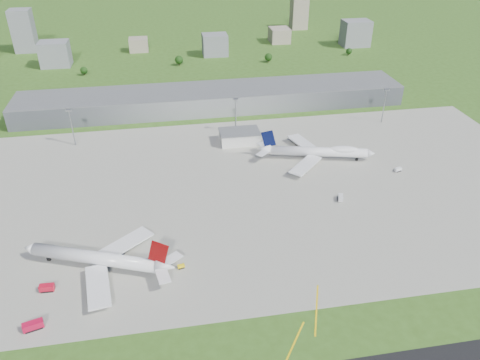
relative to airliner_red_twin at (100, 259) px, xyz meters
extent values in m
plane|color=#35551A|center=(72.78, 164.58, -5.28)|extent=(1400.00, 1400.00, 0.00)
cube|color=gray|center=(82.78, 54.58, -5.24)|extent=(360.00, 190.00, 0.08)
cube|color=gray|center=(72.78, 179.58, 2.22)|extent=(300.00, 42.00, 15.00)
cube|color=silver|center=(82.78, 114.58, -1.28)|extent=(26.00, 16.00, 8.00)
cylinder|color=gray|center=(-27.22, 129.58, 7.22)|extent=(0.70, 0.70, 25.00)
cube|color=gray|center=(-27.22, 129.58, 20.02)|extent=(3.50, 2.00, 1.20)
cylinder|color=gray|center=(82.78, 129.58, 7.22)|extent=(0.70, 0.70, 25.00)
cube|color=gray|center=(82.78, 129.58, 20.02)|extent=(3.50, 2.00, 1.20)
cylinder|color=gray|center=(192.78, 129.58, 7.22)|extent=(0.70, 0.70, 25.00)
cube|color=gray|center=(192.78, 129.58, 20.02)|extent=(3.50, 2.00, 1.20)
cylinder|color=silver|center=(-2.56, 1.01, 0.30)|extent=(57.02, 27.23, 6.09)
cone|color=silver|center=(-32.32, 12.72, 0.30)|extent=(6.95, 7.53, 6.09)
cone|color=silver|center=(28.61, -11.26, 1.11)|extent=(9.79, 8.64, 6.09)
cube|color=maroon|center=(-4.45, 1.75, -1.59)|extent=(45.84, 20.00, 1.32)
cube|color=silver|center=(0.17, -15.62, -1.53)|extent=(12.95, 27.46, 0.91)
cube|color=silver|center=(10.77, 11.32, -1.53)|extent=(26.34, 23.59, 0.91)
cube|color=maroon|center=(26.25, -10.33, 8.42)|extent=(9.60, 4.18, 12.27)
cylinder|color=#38383D|center=(-0.74, -11.16, -3.46)|extent=(6.39, 5.07, 3.25)
cylinder|color=#38383D|center=(7.07, 8.67, -3.46)|extent=(6.39, 5.07, 3.25)
cube|color=black|center=(1.43, -5.47, -4.01)|extent=(1.96, 1.73, 2.54)
cube|color=black|center=(4.78, 3.03, -4.01)|extent=(1.96, 1.73, 2.54)
cube|color=black|center=(-24.29, 9.56, -4.01)|extent=(1.96, 1.73, 2.54)
cylinder|color=silver|center=(128.11, 82.27, 0.12)|extent=(60.54, 20.59, 6.09)
cone|color=silver|center=(160.03, 74.33, 0.12)|extent=(6.23, 7.09, 6.09)
cone|color=silver|center=(94.76, 90.56, 0.90)|extent=(9.09, 7.80, 6.09)
cube|color=navy|center=(130.01, 81.79, -1.77)|extent=(49.04, 14.46, 1.28)
ellipsoid|color=silver|center=(143.47, 78.45, 1.94)|extent=(20.37, 10.61, 5.48)
cube|color=silver|center=(123.15, 98.86, -1.65)|extent=(16.06, 28.77, 0.88)
cube|color=silver|center=(115.96, 69.93, -1.65)|extent=(25.38, 25.85, 0.88)
cube|color=#070D37|center=(97.14, 89.96, 8.07)|extent=(9.61, 2.84, 11.86)
cylinder|color=#38383D|center=(125.29, 92.07, -3.52)|extent=(6.00, 4.35, 3.14)
cylinder|color=#38383D|center=(122.15, 102.97, -3.52)|extent=(6.00, 4.35, 3.14)
cylinder|color=#38383D|center=(121.02, 74.92, -3.52)|extent=(6.00, 4.35, 3.14)
cylinder|color=#38383D|center=(113.15, 66.76, -3.52)|extent=(6.00, 4.35, 3.14)
cube|color=black|center=(123.45, 87.97, -4.06)|extent=(1.81, 1.52, 2.45)
cube|color=black|center=(121.32, 79.40, -4.06)|extent=(1.81, 1.52, 2.45)
cube|color=black|center=(151.93, 76.34, -4.06)|extent=(1.81, 1.52, 2.45)
cube|color=#AD0C2F|center=(-23.08, -31.35, -3.32)|extent=(8.14, 4.85, 3.06)
cube|color=black|center=(-23.08, -31.35, -4.85)|extent=(7.08, 4.67, 0.70)
cube|color=#B80D24|center=(-21.50, -10.78, -3.44)|extent=(6.15, 2.85, 2.83)
cube|color=black|center=(-21.50, -10.78, -4.85)|extent=(5.25, 2.94, 0.70)
cube|color=yellow|center=(35.30, -6.11, -4.22)|extent=(3.46, 2.41, 1.27)
cube|color=black|center=(35.30, -6.11, -4.85)|extent=(3.02, 2.40, 0.70)
cube|color=silver|center=(125.56, 34.48, -3.60)|extent=(4.11, 6.17, 2.50)
cube|color=black|center=(125.56, 34.48, -4.85)|extent=(3.97, 5.40, 0.70)
cube|color=silver|center=(171.35, 58.85, -3.85)|extent=(4.93, 3.33, 2.00)
cube|color=black|center=(171.35, 58.85, -4.85)|extent=(4.31, 3.24, 0.70)
cube|color=slate|center=(-67.22, 314.58, 6.72)|extent=(28.00, 22.00, 24.00)
cube|color=gray|center=(12.78, 354.58, 1.72)|extent=(20.00, 18.00, 14.00)
cube|color=slate|center=(92.78, 324.58, 5.72)|extent=(26.00, 20.00, 22.00)
cube|color=gray|center=(172.78, 364.58, 2.72)|extent=(22.00, 24.00, 16.00)
cube|color=slate|center=(252.78, 334.58, 8.72)|extent=(30.00, 22.00, 28.00)
cube|color=slate|center=(-107.22, 374.58, 16.72)|extent=(22.00, 20.00, 44.00)
cube|color=gray|center=(212.78, 424.58, 12.72)|extent=(20.00, 18.00, 36.00)
cylinder|color=#382314|center=(-37.22, 279.58, -3.78)|extent=(0.70, 0.70, 3.00)
sphere|color=black|center=(-37.22, 279.58, -0.41)|extent=(6.75, 6.75, 6.75)
cylinder|color=#382314|center=(52.78, 294.58, -3.48)|extent=(0.70, 0.70, 3.60)
sphere|color=black|center=(52.78, 294.58, 0.57)|extent=(8.10, 8.10, 8.10)
cylinder|color=#382314|center=(142.78, 289.58, -3.58)|extent=(0.70, 0.70, 3.40)
sphere|color=black|center=(142.78, 289.58, 0.24)|extent=(7.65, 7.65, 7.65)
cylinder|color=#382314|center=(232.78, 299.58, -3.88)|extent=(0.70, 0.70, 2.80)
sphere|color=black|center=(232.78, 299.58, -0.73)|extent=(6.30, 6.30, 6.30)
camera|label=1|loc=(34.09, -168.34, 137.31)|focal=35.00mm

